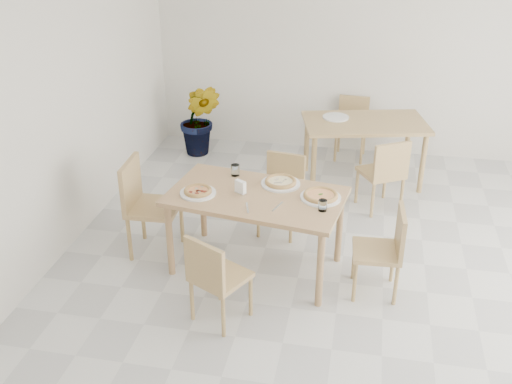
% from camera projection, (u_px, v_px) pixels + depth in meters
% --- Properties ---
extents(main_table, '(1.61, 1.06, 0.75)m').
position_uv_depth(main_table, '(256.00, 203.00, 5.21)').
color(main_table, tan).
rests_on(main_table, ground).
extents(chair_south, '(0.52, 0.52, 0.79)m').
position_uv_depth(chair_south, '(214.00, 275.00, 4.62)').
color(chair_south, tan).
rests_on(chair_south, ground).
extents(chair_north, '(0.44, 0.44, 0.79)m').
position_uv_depth(chair_north, '(282.00, 188.00, 5.94)').
color(chair_north, tan).
rests_on(chair_north, ground).
extents(chair_west, '(0.48, 0.48, 0.92)m').
position_uv_depth(chair_west, '(145.00, 200.00, 5.53)').
color(chair_west, tan).
rests_on(chair_west, ground).
extents(chair_east, '(0.42, 0.42, 0.79)m').
position_uv_depth(chair_east, '(386.00, 246.00, 4.97)').
color(chair_east, tan).
rests_on(chair_east, ground).
extents(plate_margherita, '(0.35, 0.35, 0.02)m').
position_uv_depth(plate_margherita, '(321.00, 197.00, 5.11)').
color(plate_margherita, white).
rests_on(plate_margherita, main_table).
extents(plate_mushroom, '(0.35, 0.35, 0.02)m').
position_uv_depth(plate_mushroom, '(281.00, 184.00, 5.34)').
color(plate_mushroom, white).
rests_on(plate_mushroom, main_table).
extents(plate_pepperoni, '(0.31, 0.31, 0.02)m').
position_uv_depth(plate_pepperoni, '(198.00, 193.00, 5.18)').
color(plate_pepperoni, white).
rests_on(plate_pepperoni, main_table).
extents(pizza_margherita, '(0.37, 0.37, 0.03)m').
position_uv_depth(pizza_margherita, '(321.00, 195.00, 5.10)').
color(pizza_margherita, tan).
rests_on(pizza_margherita, plate_margherita).
extents(pizza_mushroom, '(0.31, 0.31, 0.03)m').
position_uv_depth(pizza_mushroom, '(281.00, 181.00, 5.33)').
color(pizza_mushroom, tan).
rests_on(pizza_mushroom, plate_mushroom).
extents(pizza_pepperoni, '(0.31, 0.31, 0.03)m').
position_uv_depth(pizza_pepperoni, '(198.00, 191.00, 5.17)').
color(pizza_pepperoni, tan).
rests_on(pizza_pepperoni, plate_pepperoni).
extents(tumbler_a, '(0.07, 0.07, 0.09)m').
position_uv_depth(tumbler_a, '(323.00, 205.00, 4.90)').
color(tumbler_a, white).
rests_on(tumbler_a, main_table).
extents(tumbler_b, '(0.08, 0.08, 0.10)m').
position_uv_depth(tumbler_b, '(235.00, 170.00, 5.50)').
color(tumbler_b, white).
rests_on(tumbler_b, main_table).
extents(napkin_holder, '(0.12, 0.10, 0.12)m').
position_uv_depth(napkin_holder, '(240.00, 188.00, 5.16)').
color(napkin_holder, silver).
rests_on(napkin_holder, main_table).
extents(fork_a, '(0.08, 0.19, 0.01)m').
position_uv_depth(fork_a, '(278.00, 207.00, 4.97)').
color(fork_a, silver).
rests_on(fork_a, main_table).
extents(fork_b, '(0.07, 0.18, 0.01)m').
position_uv_depth(fork_b, '(247.00, 208.00, 4.95)').
color(fork_b, silver).
rests_on(fork_b, main_table).
extents(second_table, '(1.52, 1.08, 0.75)m').
position_uv_depth(second_table, '(365.00, 129.00, 6.83)').
color(second_table, tan).
rests_on(second_table, ground).
extents(chair_back_s, '(0.56, 0.56, 0.82)m').
position_uv_depth(chair_back_s, '(385.00, 170.00, 6.26)').
color(chair_back_s, tan).
rests_on(chair_back_s, ground).
extents(chair_back_n, '(0.40, 0.40, 0.77)m').
position_uv_depth(chair_back_n, '(352.00, 123.00, 7.60)').
color(chair_back_n, tan).
rests_on(chair_back_n, ground).
extents(plate_empty, '(0.30, 0.30, 0.02)m').
position_uv_depth(plate_empty, '(336.00, 117.00, 6.88)').
color(plate_empty, white).
rests_on(plate_empty, second_table).
extents(potted_plant, '(0.53, 0.43, 0.95)m').
position_uv_depth(potted_plant, '(200.00, 119.00, 7.63)').
color(potted_plant, '#366C20').
rests_on(potted_plant, ground).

